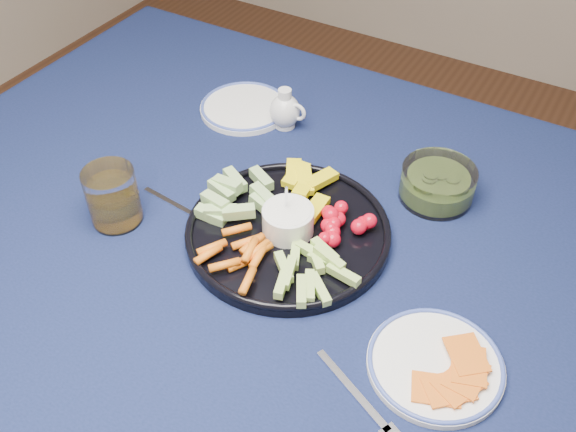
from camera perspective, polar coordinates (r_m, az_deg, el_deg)
The scene contains 9 objects.
dining_table at distance 1.11m, azimuth 4.14°, elevation -6.06°, with size 1.67×1.07×0.75m.
crudite_platter at distance 1.05m, azimuth -0.12°, elevation -1.08°, with size 0.34×0.34×0.11m.
creamer_pitcher at distance 1.28m, azimuth -0.24°, elevation 9.35°, with size 0.08×0.06×0.08m.
pickle_bowl at distance 1.15m, azimuth 13.12°, elevation 2.72°, with size 0.13×0.13×0.06m.
cheese_plate at distance 0.92m, azimuth 12.99°, elevation -12.62°, with size 0.19×0.19×0.02m.
juice_tumbler at distance 1.10m, azimuth -15.26°, elevation 1.44°, with size 0.09×0.09×0.10m.
fork_left at distance 1.13m, azimuth -9.39°, elevation 0.64°, with size 0.15×0.03×0.00m.
fork_right at distance 0.88m, azimuth 7.01°, elevation -16.46°, with size 0.17×0.09×0.00m.
side_plate_extra at distance 1.35m, azimuth -3.89°, elevation 9.62°, with size 0.18×0.18×0.02m.
Camera 1 is at (0.29, -0.66, 1.50)m, focal length 40.00 mm.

